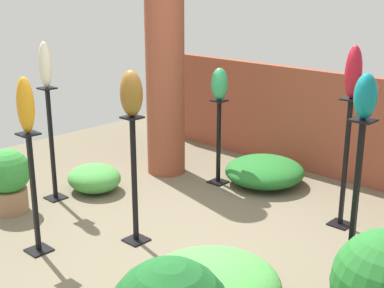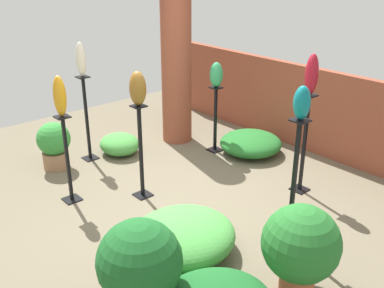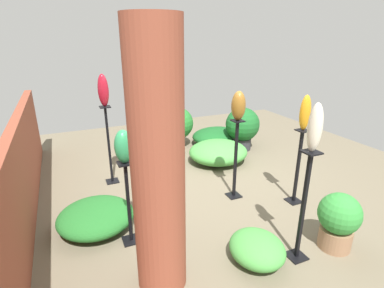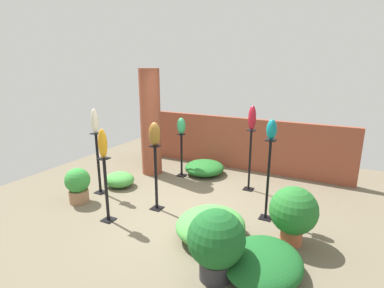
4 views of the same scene
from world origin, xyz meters
name	(u,v)px [view 2 (image 2 of 4)]	position (x,y,z in m)	size (l,w,h in m)	color
ground_plane	(175,204)	(0.00, 0.00, 0.00)	(8.00, 8.00, 0.00)	#6B604C
brick_wall_back	(307,109)	(0.00, 2.61, 0.64)	(5.60, 0.12, 1.29)	brown
brick_pillar	(176,65)	(-1.58, 1.35, 1.23)	(0.47, 0.47, 2.46)	brown
pedestal_amber	(68,163)	(-0.92, -0.89, 0.50)	(0.20, 0.20, 1.10)	black
pedestal_ivory	(87,122)	(-1.85, -0.11, 0.57)	(0.20, 0.20, 1.25)	black
pedestal_bronze	(141,156)	(-0.43, -0.17, 0.54)	(0.20, 0.20, 1.19)	black
pedestal_ruby	(304,148)	(0.79, 1.44, 0.59)	(0.20, 0.20, 1.28)	black
pedestal_jade	(215,122)	(-0.85, 1.49, 0.46)	(0.20, 0.20, 1.01)	black
pedestal_teal	(293,190)	(1.41, 0.39, 0.64)	(0.20, 0.20, 1.38)	black
art_vase_amber	(60,96)	(-0.92, -0.89, 1.34)	(0.14, 0.15, 0.48)	orange
art_vase_ivory	(81,59)	(-1.85, -0.11, 1.49)	(0.14, 0.13, 0.48)	beige
art_vase_bronze	(138,88)	(-0.43, -0.17, 1.39)	(0.20, 0.19, 0.41)	brown
art_vase_ruby	(312,74)	(0.79, 1.44, 1.52)	(0.15, 0.16, 0.49)	maroon
art_vase_jade	(216,75)	(-0.85, 1.49, 1.19)	(0.19, 0.19, 0.37)	#2D9356
art_vase_teal	(302,103)	(1.41, 0.39, 1.55)	(0.16, 0.16, 0.33)	#0F727A
potted_plant_front_left	(140,266)	(1.23, -1.35, 0.50)	(0.70, 0.70, 0.90)	#2D2D33
potted_plant_back_center	(301,246)	(1.92, -0.16, 0.50)	(0.69, 0.69, 0.87)	#B25B38
potted_plant_mid_right	(54,144)	(-1.89, -0.62, 0.37)	(0.46, 0.46, 0.68)	#936B4C
foliage_bed_east	(251,143)	(-0.42, 1.83, 0.16)	(0.93, 0.94, 0.32)	#236B28
foliage_bed_west	(182,237)	(0.81, -0.56, 0.20)	(1.02, 1.13, 0.40)	#479942
foliage_bed_rear	(120,144)	(-1.72, 0.33, 0.15)	(0.64, 0.58, 0.30)	#479942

